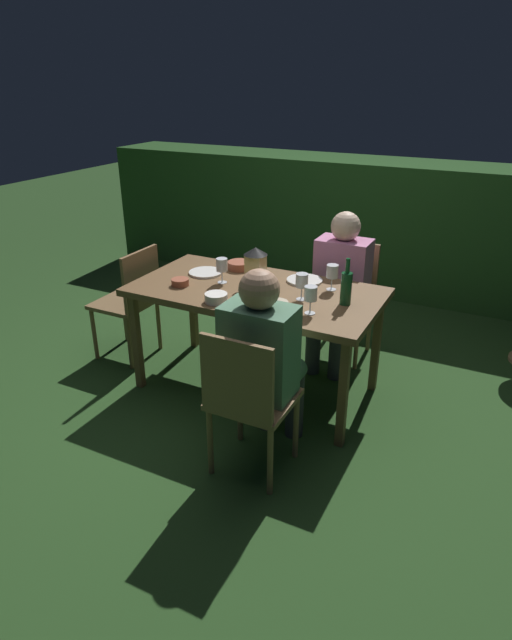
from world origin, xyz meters
TOP-DOWN VIEW (x-y plane):
  - ground_plane at (0.00, 0.00)m, footprint 16.00×16.00m
  - dining_table at (0.00, 0.00)m, footprint 1.62×0.85m
  - chair_side_right_b at (0.36, 0.82)m, footprint 0.42×0.40m
  - person_in_pink at (0.36, 0.62)m, footprint 0.38×0.47m
  - chair_side_left_b at (0.36, -0.82)m, footprint 0.42×0.40m
  - person_in_green at (0.36, -0.62)m, footprint 0.38×0.47m
  - chair_head_near at (-1.06, 0.00)m, footprint 0.40×0.42m
  - lantern_centerpiece at (-0.03, 0.04)m, footprint 0.15×0.15m
  - green_bottle_on_table at (0.60, 0.02)m, footprint 0.07×0.07m
  - wine_glass_a at (-0.25, 0.00)m, footprint 0.08×0.08m
  - wine_glass_b at (0.44, 0.21)m, footprint 0.08×0.08m
  - wine_glass_c at (0.33, -0.04)m, footprint 0.08×0.08m
  - wine_glass_d at (0.46, -0.21)m, footprint 0.08×0.08m
  - plate_a at (-0.45, 0.10)m, footprint 0.23×0.23m
  - plate_b at (0.23, 0.27)m, footprint 0.24×0.24m
  - bowl_olives at (0.25, -0.23)m, footprint 0.15×0.15m
  - bowl_bread at (-0.48, -0.17)m, footprint 0.12×0.12m
  - bowl_salad at (-0.28, 0.30)m, footprint 0.17×0.17m
  - bowl_dip at (-0.12, -0.31)m, footprint 0.14×0.14m
  - hedge_backdrop at (0.00, 2.39)m, footprint 5.61×0.70m

SIDE VIEW (x-z plane):
  - ground_plane at x=0.00m, z-range 0.00..0.00m
  - chair_side_right_b at x=0.36m, z-range 0.05..0.92m
  - chair_side_left_b at x=0.36m, z-range 0.05..0.92m
  - chair_head_near at x=-1.06m, z-range 0.05..0.92m
  - hedge_backdrop at x=0.00m, z-range 0.00..1.27m
  - person_in_pink at x=0.36m, z-range 0.06..1.21m
  - person_in_green at x=0.36m, z-range 0.06..1.21m
  - dining_table at x=0.00m, z-range 0.31..1.06m
  - plate_a at x=-0.45m, z-range 0.75..0.76m
  - plate_b at x=0.23m, z-range 0.75..0.76m
  - bowl_olives at x=0.25m, z-range 0.75..0.79m
  - bowl_bread at x=-0.48m, z-range 0.75..0.79m
  - bowl_dip at x=-0.12m, z-range 0.75..0.80m
  - bowl_salad at x=-0.28m, z-range 0.75..0.80m
  - green_bottle_on_table at x=0.60m, z-range 0.71..1.00m
  - wine_glass_a at x=-0.25m, z-range 0.78..0.95m
  - wine_glass_b at x=0.44m, z-range 0.78..0.95m
  - wine_glass_c at x=0.33m, z-range 0.78..0.95m
  - wine_glass_d at x=0.46m, z-range 0.78..0.95m
  - lantern_centerpiece at x=-0.03m, z-range 0.76..1.03m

